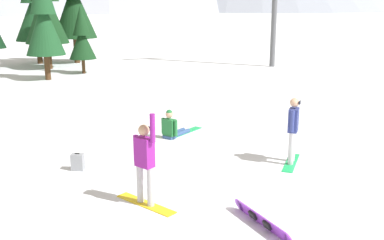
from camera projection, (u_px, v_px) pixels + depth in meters
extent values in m
plane|color=white|center=(285.00, 196.00, 10.37)|extent=(800.00, 800.00, 0.00)
cube|color=yellow|center=(146.00, 204.00, 9.94)|extent=(1.05, 1.52, 0.02)
cylinder|color=#B7B7BC|center=(140.00, 183.00, 9.94)|extent=(0.15, 0.15, 0.86)
cylinder|color=#B7B7BC|center=(151.00, 187.00, 9.73)|extent=(0.15, 0.15, 0.86)
cube|color=#8C1E8C|center=(144.00, 152.00, 9.65)|extent=(0.41, 0.47, 0.64)
cylinder|color=#8C1E8C|center=(136.00, 148.00, 9.80)|extent=(0.11, 0.11, 0.58)
cylinder|color=#8C1E8C|center=(152.00, 128.00, 9.34)|extent=(0.11, 0.11, 0.60)
sphere|color=tan|center=(144.00, 130.00, 9.53)|extent=(0.24, 0.24, 0.24)
cube|color=black|center=(149.00, 128.00, 9.63)|extent=(0.12, 0.17, 0.08)
cube|color=#19B259|center=(291.00, 163.00, 12.51)|extent=(1.18, 1.39, 0.02)
cylinder|color=#B7B7BC|center=(293.00, 145.00, 12.54)|extent=(0.15, 0.15, 0.88)
cylinder|color=#B7B7BC|center=(291.00, 149.00, 12.25)|extent=(0.15, 0.15, 0.88)
cube|color=navy|center=(293.00, 120.00, 12.21)|extent=(0.44, 0.46, 0.63)
cylinder|color=navy|center=(295.00, 117.00, 12.44)|extent=(0.11, 0.11, 0.58)
cylinder|color=navy|center=(292.00, 121.00, 11.96)|extent=(0.11, 0.11, 0.58)
sphere|color=tan|center=(294.00, 103.00, 12.09)|extent=(0.24, 0.24, 0.24)
cube|color=black|center=(300.00, 103.00, 12.04)|extent=(0.14, 0.16, 0.08)
cube|color=#335184|center=(169.00, 137.00, 14.79)|extent=(0.44, 0.46, 0.10)
cylinder|color=#335184|center=(177.00, 132.00, 15.23)|extent=(0.74, 0.57, 0.14)
cylinder|color=#335184|center=(181.00, 133.00, 15.11)|extent=(0.74, 0.57, 0.14)
cube|color=#19B259|center=(186.00, 132.00, 15.50)|extent=(1.35, 1.06, 0.02)
cube|color=#237238|center=(169.00, 127.00, 14.71)|extent=(0.43, 0.47, 0.54)
cylinder|color=#237238|center=(163.00, 126.00, 14.85)|extent=(0.11, 0.11, 0.52)
cylinder|color=#237238|center=(176.00, 128.00, 14.56)|extent=(0.11, 0.11, 0.52)
sphere|color=tan|center=(169.00, 114.00, 14.60)|extent=(0.24, 0.24, 0.24)
sphere|color=#237238|center=(169.00, 113.00, 14.59)|extent=(0.20, 0.20, 0.20)
cube|color=#993FD8|center=(262.00, 220.00, 8.92)|extent=(0.36, 1.59, 0.28)
cylinder|color=#993FD8|center=(239.00, 205.00, 9.61)|extent=(0.18, 0.31, 0.28)
cylinder|color=#993FD8|center=(288.00, 239.00, 8.24)|extent=(0.18, 0.31, 0.28)
cube|color=black|center=(253.00, 215.00, 9.10)|extent=(0.15, 0.21, 0.16)
cube|color=black|center=(267.00, 225.00, 8.69)|extent=(0.15, 0.21, 0.16)
cube|color=gray|center=(78.00, 162.00, 11.94)|extent=(0.37, 0.32, 0.44)
cube|color=slate|center=(80.00, 163.00, 12.08)|extent=(0.23, 0.15, 0.20)
cylinder|color=black|center=(77.00, 153.00, 11.88)|extent=(0.12, 0.07, 0.02)
cylinder|color=#472D19|center=(84.00, 66.00, 28.23)|extent=(0.21, 0.21, 0.91)
cone|color=#143819|center=(82.00, 43.00, 27.88)|extent=(1.64, 1.64, 1.93)
cone|color=#143819|center=(81.00, 20.00, 27.54)|extent=(1.06, 1.06, 1.77)
cylinder|color=#472D19|center=(49.00, 56.00, 30.14)|extent=(0.38, 0.38, 1.68)
cone|color=#143819|center=(46.00, 15.00, 29.48)|extent=(2.79, 2.79, 3.57)
cylinder|color=#472D19|center=(77.00, 50.00, 33.14)|extent=(0.41, 0.41, 1.80)
cone|color=#143819|center=(74.00, 11.00, 32.44)|extent=(3.07, 3.07, 3.82)
cylinder|color=#472D19|center=(39.00, 52.00, 32.71)|extent=(0.37, 0.37, 1.64)
cone|color=#194723|center=(36.00, 16.00, 32.08)|extent=(3.05, 3.05, 3.48)
cylinder|color=#472D19|center=(47.00, 67.00, 25.86)|extent=(0.32, 0.32, 1.41)
cone|color=#194723|center=(44.00, 28.00, 25.31)|extent=(2.14, 2.14, 3.00)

